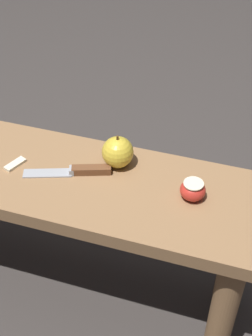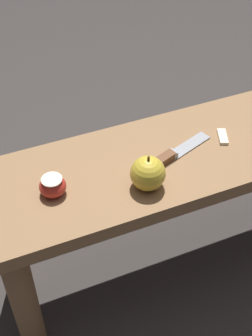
% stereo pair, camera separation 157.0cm
% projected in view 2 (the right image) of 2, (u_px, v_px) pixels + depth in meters
% --- Properties ---
extents(ground_plane, '(8.00, 8.00, 0.00)m').
position_uv_depth(ground_plane, '(196.00, 252.00, 1.55)').
color(ground_plane, '#383330').
extents(wooden_bench, '(1.26, 0.32, 0.48)m').
position_uv_depth(wooden_bench, '(210.00, 170.00, 1.29)').
color(wooden_bench, olive).
rests_on(wooden_bench, ground_plane).
extents(knife, '(0.22, 0.10, 0.02)m').
position_uv_depth(knife, '(167.00, 158.00, 1.16)').
color(knife, '#9EA0A5').
rests_on(knife, wooden_bench).
extents(apple_whole, '(0.08, 0.08, 0.09)m').
position_uv_depth(apple_whole, '(148.00, 173.00, 1.07)').
color(apple_whole, gold).
rests_on(apple_whole, wooden_bench).
extents(apple_cut, '(0.06, 0.06, 0.05)m').
position_uv_depth(apple_cut, '(53.00, 186.00, 1.07)').
color(apple_cut, red).
rests_on(apple_cut, wooden_bench).
extents(apple_slice_near_knife, '(0.04, 0.06, 0.01)m').
position_uv_depth(apple_slice_near_knife, '(223.00, 137.00, 1.22)').
color(apple_slice_near_knife, beige).
rests_on(apple_slice_near_knife, wooden_bench).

